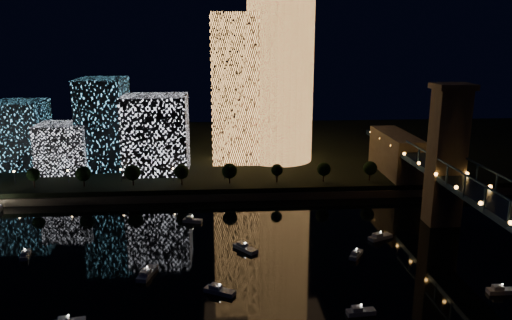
# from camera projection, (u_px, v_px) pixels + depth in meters

# --- Properties ---
(ground) EXTENTS (520.00, 520.00, 0.00)m
(ground) POSITION_uv_depth(u_px,v_px,m) (276.00, 302.00, 126.83)
(ground) COLOR black
(ground) RESTS_ON ground
(far_bank) EXTENTS (420.00, 160.00, 5.00)m
(far_bank) POSITION_uv_depth(u_px,v_px,m) (245.00, 150.00, 280.90)
(far_bank) COLOR black
(far_bank) RESTS_ON ground
(seawall) EXTENTS (420.00, 6.00, 3.00)m
(seawall) POSITION_uv_depth(u_px,v_px,m) (254.00, 195.00, 205.74)
(seawall) COLOR #6B5E4C
(seawall) RESTS_ON ground
(tower_cylindrical) EXTENTS (34.00, 34.00, 85.92)m
(tower_cylindrical) POSITION_uv_depth(u_px,v_px,m) (280.00, 72.00, 239.96)
(tower_cylindrical) COLOR #FFA651
(tower_cylindrical) RESTS_ON far_bank
(tower_rectangular) EXTENTS (22.25, 22.25, 70.78)m
(tower_rectangular) POSITION_uv_depth(u_px,v_px,m) (235.00, 89.00, 239.74)
(tower_rectangular) COLOR #FFA651
(tower_rectangular) RESTS_ON far_bank
(midrise_blocks) EXTENTS (89.86, 37.75, 41.43)m
(midrise_blocks) POSITION_uv_depth(u_px,v_px,m) (96.00, 132.00, 229.78)
(midrise_blocks) COLOR white
(midrise_blocks) RESTS_ON far_bank
(motorboats) EXTENTS (138.71, 89.82, 2.78)m
(motorboats) POSITION_uv_depth(u_px,v_px,m) (253.00, 278.00, 137.54)
(motorboats) COLOR silver
(motorboats) RESTS_ON ground
(esplanade_trees) EXTENTS (166.03, 6.57, 8.78)m
(esplanade_trees) POSITION_uv_depth(u_px,v_px,m) (177.00, 172.00, 207.13)
(esplanade_trees) COLOR black
(esplanade_trees) RESTS_ON far_bank
(street_lamps) EXTENTS (132.70, 0.70, 5.65)m
(street_lamps) POSITION_uv_depth(u_px,v_px,m) (173.00, 171.00, 213.14)
(street_lamps) COLOR black
(street_lamps) RESTS_ON far_bank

